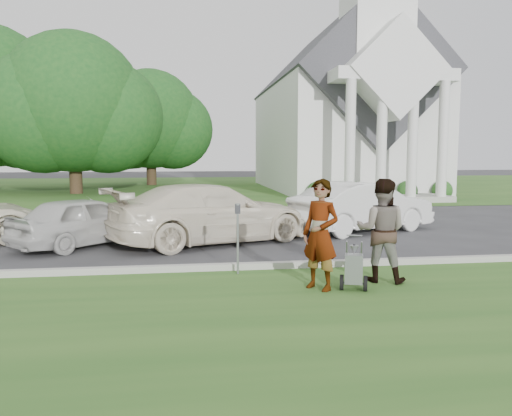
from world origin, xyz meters
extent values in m
plane|color=#333335|center=(0.00, 0.00, 0.00)|extent=(120.00, 120.00, 0.00)
cube|color=#28531C|center=(0.00, -3.00, 0.01)|extent=(80.00, 7.00, 0.01)
cube|color=#28531C|center=(0.00, 27.00, 0.01)|extent=(80.00, 30.00, 0.01)
cube|color=#9E9E93|center=(0.00, 0.55, 0.07)|extent=(80.00, 0.18, 0.15)
cube|color=white|center=(9.00, 24.00, 3.50)|extent=(9.00, 16.00, 7.00)
cube|color=#38383D|center=(9.00, 24.00, 7.00)|extent=(9.19, 17.00, 9.19)
cube|color=#9E9E93|center=(9.00, 14.80, 0.15)|extent=(6.20, 2.60, 0.30)
cylinder|color=white|center=(6.60, 13.80, 3.00)|extent=(0.50, 0.50, 6.00)
cylinder|color=white|center=(8.20, 13.80, 3.00)|extent=(0.50, 0.50, 6.00)
cylinder|color=white|center=(9.80, 13.80, 3.00)|extent=(0.50, 0.50, 6.00)
cylinder|color=white|center=(11.40, 13.80, 3.00)|extent=(0.50, 0.50, 6.00)
cube|color=white|center=(9.00, 14.60, 6.30)|extent=(6.20, 2.00, 0.60)
cube|color=white|center=(9.00, 14.60, 6.60)|extent=(5.09, 2.20, 5.09)
cube|color=white|center=(9.00, 17.00, 10.50)|extent=(3.20, 3.20, 7.00)
sphere|color=#1E4C19|center=(5.50, 15.70, 0.45)|extent=(1.10, 1.10, 1.10)
sphere|color=#1E4C19|center=(7.50, 15.70, 0.45)|extent=(1.10, 1.10, 1.10)
sphere|color=#1E4C19|center=(10.50, 15.70, 0.45)|extent=(1.10, 1.10, 1.10)
sphere|color=#1E4C19|center=(12.50, 15.70, 0.45)|extent=(1.10, 1.10, 1.10)
cylinder|color=#332316|center=(-8.00, 22.00, 1.60)|extent=(0.76, 0.76, 3.20)
sphere|color=#164A1A|center=(-8.00, 22.00, 5.51)|extent=(8.40, 8.40, 8.40)
sphere|color=#164A1A|center=(-6.11, 22.30, 4.67)|extent=(6.89, 6.89, 6.89)
sphere|color=#164A1A|center=(-9.68, 21.70, 4.88)|extent=(7.22, 7.22, 7.22)
sphere|color=#164A1A|center=(-11.93, 25.30, 5.21)|extent=(7.54, 7.54, 7.54)
cylinder|color=#332316|center=(-4.00, 30.00, 1.50)|extent=(0.76, 0.76, 3.00)
sphere|color=#164A1A|center=(-4.00, 30.00, 5.09)|extent=(7.60, 7.60, 7.60)
sphere|color=#164A1A|center=(-2.29, 30.30, 4.33)|extent=(6.23, 6.23, 6.23)
sphere|color=#164A1A|center=(-5.52, 29.70, 4.52)|extent=(6.54, 6.54, 6.54)
cylinder|color=black|center=(1.44, -1.25, 0.14)|extent=(0.16, 0.29, 0.28)
cylinder|color=black|center=(1.84, -1.38, 0.14)|extent=(0.16, 0.29, 0.28)
cylinder|color=#2D2D33|center=(1.64, -1.32, 0.14)|extent=(0.46, 0.19, 0.03)
cube|color=gray|center=(1.64, -1.32, 0.40)|extent=(0.38, 0.34, 0.52)
cone|color=gray|center=(1.64, -1.32, 0.75)|extent=(0.21, 0.21, 0.15)
cylinder|color=#2D2D33|center=(1.64, -1.32, 0.83)|extent=(0.04, 0.04, 0.06)
cylinder|color=gray|center=(1.67, -0.84, 0.64)|extent=(0.25, 0.67, 0.50)
cylinder|color=gray|center=(1.92, -0.93, 0.64)|extent=(0.25, 0.67, 0.50)
cylinder|color=gray|center=(1.90, -0.56, 0.88)|extent=(0.30, 0.12, 0.03)
imported|color=#999999|center=(1.06, -1.17, 1.00)|extent=(0.83, 0.86, 1.99)
imported|color=#999999|center=(2.36, -0.77, 0.98)|extent=(1.19, 1.09, 1.97)
cylinder|color=gray|center=(-0.29, 0.18, 0.63)|extent=(0.05, 0.05, 1.26)
cube|color=#2D2D33|center=(-0.29, 0.18, 1.35)|extent=(0.11, 0.07, 0.19)
cylinder|color=gray|center=(-0.29, 0.18, 1.44)|extent=(0.09, 0.09, 0.03)
imported|color=silver|center=(-3.98, 3.92, 0.67)|extent=(3.91, 3.89, 1.34)
imported|color=#F4E8CF|center=(-0.63, 3.92, 0.82)|extent=(6.06, 4.31, 1.63)
imported|color=silver|center=(4.17, 5.24, 0.78)|extent=(5.03, 3.38, 1.57)
camera|label=1|loc=(-1.30, -9.72, 2.45)|focal=35.00mm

